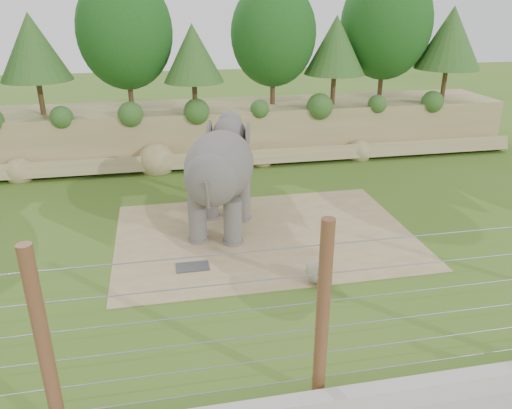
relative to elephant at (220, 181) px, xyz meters
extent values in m
plane|color=#436A1C|center=(0.90, -3.74, -1.83)|extent=(90.00, 90.00, 0.00)
cube|color=#8C7E51|center=(0.90, 9.26, -0.58)|extent=(30.00, 4.00, 2.50)
cube|color=#8C7E51|center=(0.90, 6.96, -1.48)|extent=(30.00, 1.37, 1.07)
cylinder|color=#3F2B19|center=(-7.10, 8.76, 1.46)|extent=(0.24, 0.24, 1.58)
sphere|color=#114713|center=(-7.10, 8.76, 3.60)|extent=(3.60, 3.60, 3.60)
cylinder|color=#3F2B19|center=(-3.10, 9.26, 1.63)|extent=(0.24, 0.24, 1.92)
sphere|color=#114713|center=(-3.10, 9.26, 4.25)|extent=(4.40, 4.40, 4.40)
cylinder|color=#3F2B19|center=(-0.10, 8.06, 1.37)|extent=(0.24, 0.24, 1.40)
sphere|color=#114713|center=(-0.10, 8.06, 3.27)|extent=(3.20, 3.20, 3.20)
cylinder|color=#3F2B19|center=(3.90, 9.06, 1.58)|extent=(0.24, 0.24, 1.82)
sphere|color=#114713|center=(3.90, 9.06, 4.05)|extent=(4.16, 4.16, 4.16)
cylinder|color=#3F2B19|center=(6.90, 8.46, 1.42)|extent=(0.24, 0.24, 1.50)
sphere|color=#114713|center=(6.90, 8.46, 3.47)|extent=(3.44, 3.44, 3.44)
cylinder|color=#3F2B19|center=(9.90, 9.46, 1.69)|extent=(0.24, 0.24, 2.03)
sphere|color=#114713|center=(9.90, 9.46, 4.44)|extent=(4.64, 4.64, 4.64)
cylinder|color=#3F2B19|center=(12.90, 8.26, 1.49)|extent=(0.24, 0.24, 1.64)
sphere|color=#114713|center=(12.90, 8.26, 3.73)|extent=(3.76, 3.76, 3.76)
cube|color=#958256|center=(1.40, -0.74, -1.82)|extent=(10.00, 7.00, 0.02)
cube|color=#262628|center=(-1.21, -2.48, -1.79)|extent=(1.00, 0.60, 0.03)
sphere|color=gray|center=(2.24, -4.04, -1.45)|extent=(0.71, 0.71, 0.71)
cube|color=beige|center=(0.90, -8.74, -1.58)|extent=(26.00, 0.35, 0.50)
cylinder|color=brown|center=(-4.10, -8.24, 0.17)|extent=(0.26, 0.26, 4.00)
cylinder|color=brown|center=(0.90, -8.24, 0.17)|extent=(0.26, 0.26, 4.00)
cylinder|color=gray|center=(0.90, -8.24, -1.33)|extent=(20.00, 0.02, 0.02)
cylinder|color=gray|center=(0.90, -8.24, -0.73)|extent=(20.00, 0.02, 0.02)
cylinder|color=gray|center=(0.90, -8.24, -0.13)|extent=(20.00, 0.02, 0.02)
cylinder|color=gray|center=(0.90, -8.24, 0.47)|extent=(20.00, 0.02, 0.02)
cylinder|color=gray|center=(0.90, -8.24, 1.07)|extent=(20.00, 0.02, 0.02)
cylinder|color=gray|center=(0.90, -8.24, 1.67)|extent=(20.00, 0.02, 0.02)
camera|label=1|loc=(-1.89, -15.76, 5.76)|focal=35.00mm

